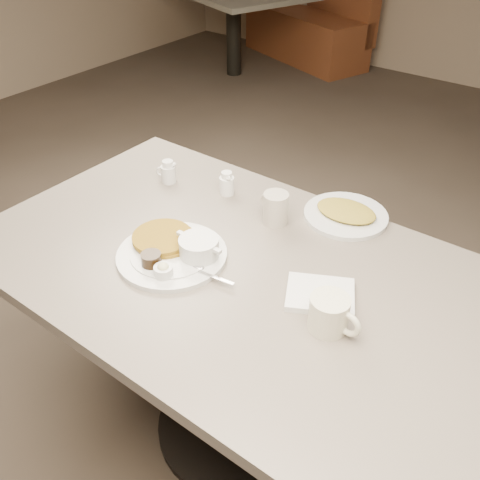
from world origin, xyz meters
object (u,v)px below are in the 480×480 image
Objects in this scene: diner_table at (236,308)px; coffee_mug_near at (330,314)px; creamer_right at (227,184)px; main_plate at (175,250)px; coffee_mug_far at (275,208)px; hash_plate at (346,214)px; creamer_left at (168,172)px; booth_back_left at (304,16)px.

diner_table is 10.85× the size of coffee_mug_near.
creamer_right is at bearing 149.37° from coffee_mug_near.
coffee_mug_far is at bearing 67.98° from main_plate.
coffee_mug_far is 0.23m from hash_plate.
creamer_left reaches higher than diner_table.
main_plate is at bearing -178.31° from coffee_mug_near.
creamer_left is 0.04× the size of booth_back_left.
creamer_left is at bearing -178.01° from coffee_mug_far.
hash_plate is (0.29, 0.46, -0.01)m from main_plate.
coffee_mug_near reaches higher than creamer_left.
coffee_mug_near is 1.18× the size of coffee_mug_far.
creamer_right is at bearing 168.55° from coffee_mug_far.
coffee_mug_far is 4.08m from booth_back_left.
coffee_mug_far is (0.13, 0.31, 0.03)m from main_plate.
hash_plate is (0.16, 0.15, -0.04)m from coffee_mug_far.
hash_plate is (0.38, 0.11, -0.02)m from creamer_right.
booth_back_left is (-1.58, 3.54, -0.38)m from creamer_left.
main_plate is at bearing -112.02° from coffee_mug_far.
coffee_mug_far is 0.06× the size of booth_back_left.
coffee_mug_near is (0.32, -0.06, 0.22)m from diner_table.
coffee_mug_near is at bearing -30.63° from creamer_right.
main_plate reaches higher than hash_plate.
creamer_right is at bearing 105.15° from main_plate.
creamer_right is (-0.57, 0.34, -0.01)m from coffee_mug_near.
hash_plate is at bearing -57.22° from booth_back_left.
creamer_right is (-0.10, 0.35, 0.01)m from main_plate.
creamer_right is 0.40m from hash_plate.
booth_back_left is at bearing 116.16° from main_plate.
creamer_right is at bearing 131.80° from diner_table.
booth_back_left is (-2.01, 3.53, -0.39)m from coffee_mug_far.
creamer_left is at bearing 154.28° from diner_table.
coffee_mug_near is at bearing 1.69° from main_plate.
creamer_left is at bearing 135.87° from main_plate.
main_plate is 4.71× the size of creamer_left.
creamer_right is at bearing 16.01° from creamer_left.
creamer_left is at bearing -163.99° from creamer_right.
creamer_left is at bearing -164.19° from hash_plate.
coffee_mug_far reaches higher than coffee_mug_near.
coffee_mug_near is 1.73× the size of creamer_right.
booth_back_left is at bearing 114.05° from creamer_left.
coffee_mug_far reaches higher than hash_plate.
coffee_mug_far is 0.23m from creamer_right.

